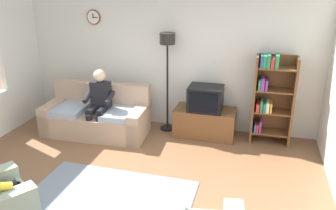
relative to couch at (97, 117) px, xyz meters
The scene contains 9 objects.
ground_plane 2.19m from the couch, 57.64° to the right, with size 12.00×12.00×0.00m, color brown.
back_wall_assembly 1.76m from the couch, 35.49° to the left, with size 6.20×0.17×2.70m.
couch is the anchor object (origin of this frame).
tv_stand 2.01m from the couch, 11.99° to the left, with size 1.10×0.56×0.52m.
tv 2.05m from the couch, 11.31° to the left, with size 0.60×0.49×0.44m.
bookshelf 3.16m from the couch, ahead, with size 0.68×0.36×1.58m.
floor_lamp 1.75m from the couch, 22.85° to the left, with size 0.28×0.28×1.85m.
area_rug 2.29m from the couch, 61.87° to the right, with size 2.20×1.70×0.01m, color slate.
person_on_couch 0.42m from the couch, 40.96° to the right, with size 0.53×0.55×1.24m.
Camera 1 is at (1.68, -3.46, 2.75)m, focal length 36.26 mm.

